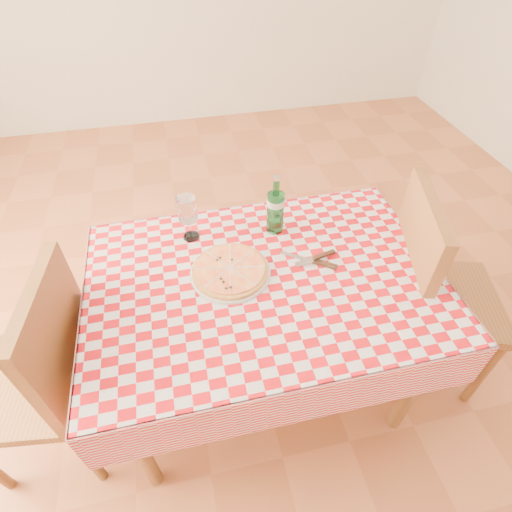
{
  "coord_description": "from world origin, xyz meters",
  "views": [
    {
      "loc": [
        -0.25,
        -0.96,
        1.84
      ],
      "look_at": [
        -0.02,
        0.06,
        0.82
      ],
      "focal_mm": 28.0,
      "sensor_mm": 36.0,
      "label": 1
    }
  ],
  "objects_px": {
    "pizza_plate": "(230,270)",
    "wine_glass": "(188,218)",
    "chair_near": "(430,286)",
    "dining_table": "(264,295)",
    "water_bottle": "(276,205)",
    "chair_far": "(44,370)"
  },
  "relations": [
    {
      "from": "pizza_plate",
      "to": "wine_glass",
      "type": "relative_size",
      "value": 1.55
    },
    {
      "from": "dining_table",
      "to": "water_bottle",
      "type": "height_order",
      "value": "water_bottle"
    },
    {
      "from": "chair_near",
      "to": "chair_far",
      "type": "distance_m",
      "value": 1.54
    },
    {
      "from": "chair_near",
      "to": "pizza_plate",
      "type": "bearing_deg",
      "value": -169.35
    },
    {
      "from": "chair_near",
      "to": "water_bottle",
      "type": "relative_size",
      "value": 3.9
    },
    {
      "from": "pizza_plate",
      "to": "chair_far",
      "type": "bearing_deg",
      "value": -169.65
    },
    {
      "from": "chair_near",
      "to": "water_bottle",
      "type": "distance_m",
      "value": 0.74
    },
    {
      "from": "pizza_plate",
      "to": "wine_glass",
      "type": "xyz_separation_m",
      "value": [
        -0.12,
        0.24,
        0.08
      ]
    },
    {
      "from": "chair_near",
      "to": "wine_glass",
      "type": "bearing_deg",
      "value": 177.71
    },
    {
      "from": "water_bottle",
      "to": "dining_table",
      "type": "bearing_deg",
      "value": -112.0
    },
    {
      "from": "water_bottle",
      "to": "chair_near",
      "type": "bearing_deg",
      "value": -26.0
    },
    {
      "from": "chair_near",
      "to": "wine_glass",
      "type": "relative_size",
      "value": 5.22
    },
    {
      "from": "water_bottle",
      "to": "wine_glass",
      "type": "bearing_deg",
      "value": 174.98
    },
    {
      "from": "wine_glass",
      "to": "water_bottle",
      "type": "bearing_deg",
      "value": -5.02
    },
    {
      "from": "pizza_plate",
      "to": "chair_near",
      "type": "bearing_deg",
      "value": -5.98
    },
    {
      "from": "chair_near",
      "to": "dining_table",
      "type": "bearing_deg",
      "value": -166.36
    },
    {
      "from": "dining_table",
      "to": "pizza_plate",
      "type": "distance_m",
      "value": 0.18
    },
    {
      "from": "dining_table",
      "to": "chair_near",
      "type": "xyz_separation_m",
      "value": [
        0.71,
        -0.04,
        -0.08
      ]
    },
    {
      "from": "pizza_plate",
      "to": "wine_glass",
      "type": "bearing_deg",
      "value": 116.83
    },
    {
      "from": "chair_far",
      "to": "dining_table",
      "type": "bearing_deg",
      "value": -166.73
    },
    {
      "from": "chair_far",
      "to": "pizza_plate",
      "type": "height_order",
      "value": "chair_far"
    },
    {
      "from": "water_bottle",
      "to": "pizza_plate",
      "type": "bearing_deg",
      "value": -137.09
    }
  ]
}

